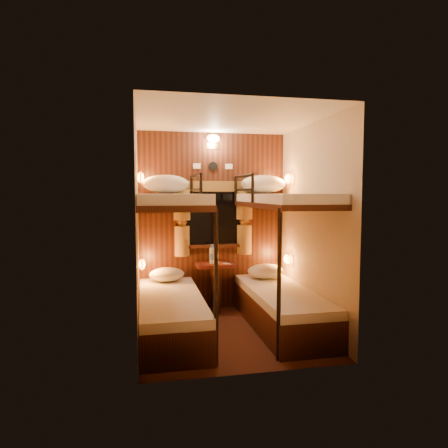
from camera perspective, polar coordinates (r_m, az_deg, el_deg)
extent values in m
plane|color=#36180E|center=(4.71, 0.70, -15.27)|extent=(2.10, 2.10, 0.00)
plane|color=silver|center=(4.51, 0.72, 14.81)|extent=(2.10, 2.10, 0.00)
plane|color=#C6B293|center=(5.48, -1.63, 0.37)|extent=(2.40, 0.00, 2.40)
plane|color=#C6B293|center=(3.44, 4.44, -2.06)|extent=(2.40, 0.00, 2.40)
plane|color=#C6B293|center=(4.35, -12.27, -0.78)|extent=(0.00, 2.40, 2.40)
plane|color=#C6B293|center=(4.77, 12.54, -0.34)|extent=(0.00, 2.40, 2.40)
cube|color=black|center=(5.46, -1.60, 0.36)|extent=(2.00, 0.03, 2.40)
cube|color=black|center=(4.63, -7.59, -13.36)|extent=(0.70, 1.90, 0.35)
cube|color=white|center=(4.57, -7.62, -10.67)|extent=(0.68, 1.88, 0.10)
cube|color=black|center=(4.42, -7.76, 2.60)|extent=(0.70, 1.90, 0.06)
cube|color=white|center=(4.41, -7.77, 3.64)|extent=(0.68, 1.88, 0.10)
cylinder|color=black|center=(3.66, -1.14, -9.18)|extent=(0.04, 0.04, 1.45)
cylinder|color=black|center=(5.32, -4.65, 4.98)|extent=(0.04, 0.04, 0.32)
cylinder|color=black|center=(4.48, -3.33, 5.09)|extent=(0.04, 0.04, 0.32)
cylinder|color=black|center=(4.91, -4.05, 6.90)|extent=(0.04, 0.85, 0.04)
cylinder|color=black|center=(4.90, -4.04, 4.92)|extent=(0.03, 0.85, 0.03)
cube|color=black|center=(4.89, 8.16, -12.40)|extent=(0.70, 1.90, 0.35)
cube|color=white|center=(4.83, 8.19, -9.84)|extent=(0.68, 1.88, 0.10)
cube|color=black|center=(4.68, 8.33, 2.70)|extent=(0.70, 1.90, 0.06)
cube|color=white|center=(4.68, 8.34, 3.68)|extent=(0.68, 1.88, 0.10)
cylinder|color=black|center=(3.82, 7.86, -8.68)|extent=(0.04, 0.04, 1.45)
cylinder|color=black|center=(5.43, 1.68, 4.98)|extent=(0.04, 0.04, 0.32)
cylinder|color=black|center=(4.60, 4.11, 5.07)|extent=(0.04, 0.04, 0.32)
cylinder|color=black|center=(5.02, 2.80, 6.85)|extent=(0.04, 0.85, 0.04)
cylinder|color=black|center=(5.02, 2.79, 4.91)|extent=(0.03, 0.85, 0.03)
cube|color=black|center=(5.44, -1.57, 0.87)|extent=(0.98, 0.02, 0.78)
cube|color=black|center=(5.43, -1.55, 0.87)|extent=(0.90, 0.01, 0.70)
cube|color=black|center=(5.43, -1.48, -3.16)|extent=(1.00, 0.12, 0.04)
cube|color=olive|center=(5.40, -1.51, 5.41)|extent=(1.10, 0.06, 0.14)
cylinder|color=olive|center=(5.33, -6.05, 2.71)|extent=(0.22, 0.22, 0.40)
cylinder|color=olive|center=(5.34, -6.03, 0.25)|extent=(0.11, 0.11, 0.12)
cylinder|color=olive|center=(5.37, -6.01, -2.42)|extent=(0.20, 0.20, 0.40)
torus|color=gold|center=(5.34, -6.03, 0.25)|extent=(0.14, 0.14, 0.02)
cylinder|color=olive|center=(5.48, 2.95, 2.78)|extent=(0.22, 0.22, 0.40)
cylinder|color=olive|center=(5.49, 2.94, 0.38)|extent=(0.11, 0.11, 0.12)
cylinder|color=olive|center=(5.52, 2.93, -2.21)|extent=(0.20, 0.20, 0.40)
torus|color=gold|center=(5.49, 2.94, 0.38)|extent=(0.14, 0.14, 0.02)
cylinder|color=black|center=(5.44, -1.58, 8.25)|extent=(0.12, 0.02, 0.12)
cube|color=silver|center=(5.41, -3.90, 8.26)|extent=(0.10, 0.01, 0.07)
cube|color=silver|center=(5.49, 0.70, 8.22)|extent=(0.10, 0.01, 0.07)
cube|color=gold|center=(5.47, -1.59, 11.07)|extent=(0.18, 0.01, 0.08)
ellipsoid|color=#FFCC8C|center=(5.46, -1.55, 12.14)|extent=(0.18, 0.09, 0.11)
ellipsoid|color=orange|center=(5.11, -11.64, -5.66)|extent=(0.08, 0.20, 0.13)
torus|color=gold|center=(5.11, -11.64, -5.66)|extent=(0.02, 0.17, 0.17)
ellipsoid|color=orange|center=(5.04, -11.83, 6.53)|extent=(0.08, 0.20, 0.13)
torus|color=gold|center=(5.04, -11.83, 6.53)|extent=(0.02, 0.17, 0.17)
ellipsoid|color=orange|center=(5.45, 9.05, -4.99)|extent=(0.08, 0.20, 0.13)
torus|color=gold|center=(5.45, 9.05, -4.99)|extent=(0.02, 0.17, 0.17)
ellipsoid|color=orange|center=(5.38, 9.19, 6.42)|extent=(0.08, 0.20, 0.13)
torus|color=gold|center=(5.38, 9.19, 6.42)|extent=(0.02, 0.17, 0.17)
cube|color=#5B1A14|center=(5.35, -1.24, -5.87)|extent=(0.50, 0.34, 0.04)
cube|color=black|center=(5.42, -1.24, -9.25)|extent=(0.08, 0.30, 0.61)
cube|color=maroon|center=(5.35, -1.24, -5.64)|extent=(0.30, 0.34, 0.01)
cylinder|color=#99BFE5|center=(5.30, -1.69, -4.63)|extent=(0.07, 0.07, 0.21)
cylinder|color=#4367C9|center=(5.30, -1.69, -4.74)|extent=(0.07, 0.07, 0.07)
cylinder|color=#4367C9|center=(5.28, -1.69, -3.30)|extent=(0.04, 0.04, 0.03)
cylinder|color=#99BFE5|center=(5.29, -1.71, -4.56)|extent=(0.07, 0.07, 0.22)
cylinder|color=#4367C9|center=(5.30, -1.71, -4.68)|extent=(0.07, 0.07, 0.08)
cylinder|color=#4367C9|center=(5.28, -1.71, -3.15)|extent=(0.04, 0.04, 0.03)
cube|color=silver|center=(5.30, 0.46, -5.72)|extent=(0.10, 0.08, 0.01)
cube|color=silver|center=(5.34, 0.22, -5.65)|extent=(0.09, 0.08, 0.01)
ellipsoid|color=silver|center=(5.22, -8.18, -7.14)|extent=(0.45, 0.32, 0.18)
ellipsoid|color=silver|center=(5.37, 5.95, -6.70)|extent=(0.49, 0.35, 0.19)
ellipsoid|color=silver|center=(5.06, -8.29, 5.68)|extent=(0.58, 0.42, 0.23)
ellipsoid|color=silver|center=(5.40, 5.62, 5.69)|extent=(0.61, 0.44, 0.24)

